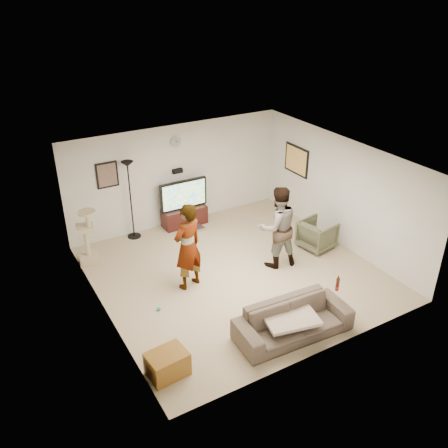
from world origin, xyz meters
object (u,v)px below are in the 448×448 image
person_right (277,227)px  beer_bottle (338,284)px  sofa (293,320)px  cat_tree (86,237)px  tv (183,195)px  side_table (167,364)px  floor_lamp (131,201)px  tv_stand (184,216)px  armchair (317,235)px  person_left (188,247)px

person_right → beer_bottle: bearing=95.6°
sofa → cat_tree: bearing=123.7°
tv → side_table: 5.10m
side_table → sofa: bearing=-5.8°
floor_lamp → beer_bottle: 5.15m
tv_stand → sofa: 4.67m
floor_lamp → armchair: bearing=-36.8°
person_left → tv_stand: bearing=-130.8°
floor_lamp → person_right: size_ratio=1.05×
tv_stand → beer_bottle: bearing=-80.8°
beer_bottle → sofa: bearing=180.0°
person_left → armchair: bearing=161.4°
person_right → sofa: size_ratio=0.88×
armchair → tv_stand: bearing=30.0°
floor_lamp → cat_tree: bearing=-153.9°
floor_lamp → cat_tree: 1.43m
tv → armchair: 3.34m
sofa → person_left: bearing=115.3°
side_table → tv_stand: bearing=61.1°
person_left → tv: bearing=-130.8°
person_left → beer_bottle: person_left is taller
person_right → armchair: bearing=-165.0°
side_table → tv: bearing=61.1°
tv_stand → floor_lamp: bearing=178.2°
person_left → side_table: 2.52m
floor_lamp → sofa: (1.13, -4.71, -0.65)m
tv_stand → floor_lamp: 1.50m
tv → armchair: size_ratio=1.68×
cat_tree → armchair: cat_tree is taller
cat_tree → armchair: bearing=-22.7°
person_left → side_table: size_ratio=2.96×
sofa → beer_bottle: bearing=3.4°
sofa → armchair: bearing=46.2°
beer_bottle → person_left: bearing=129.5°
beer_bottle → armchair: beer_bottle is taller
person_right → armchair: person_right is taller
person_left → floor_lamp: bearing=-101.5°
armchair → side_table: (-4.56, -1.90, -0.13)m
tv → sofa: bearing=-92.3°
tv_stand → side_table: 5.06m
person_right → cat_tree: bearing=-21.3°
cat_tree → side_table: bearing=-88.1°
beer_bottle → side_table: 3.25m
tv → person_right: bearing=-71.3°
floor_lamp → armchair: (3.44, -2.58, -0.62)m
side_table → person_left: bearing=55.7°
tv_stand → side_table: bearing=-118.9°
tv_stand → person_right: bearing=-71.3°
person_right → armchair: size_ratio=2.49×
armchair → floor_lamp: bearing=43.3°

